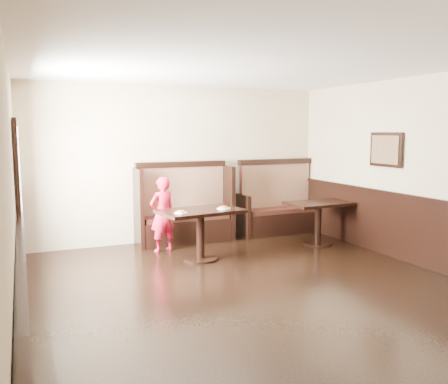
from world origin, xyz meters
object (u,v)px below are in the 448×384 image
table_neighbor (318,213)px  child (162,214)px  booth_neighbor (278,208)px  booth_main (184,213)px  table_main (200,221)px

table_neighbor → child: size_ratio=0.87×
booth_neighbor → booth_main: bearing=179.9°
booth_neighbor → table_neighbor: (0.17, -1.12, 0.08)m
table_main → child: 0.84m
table_main → booth_main: bearing=74.9°
booth_neighbor → table_main: 2.46m
child → booth_neighbor: bearing=175.9°
table_main → table_neighbor: table_main is taller
table_neighbor → child: (-2.67, 0.59, 0.06)m
table_main → booth_neighbor: bearing=23.0°
booth_main → child: (-0.55, -0.53, 0.10)m
booth_neighbor → table_neighbor: 1.14m
table_main → child: child is taller
booth_main → table_main: (-0.16, -1.27, 0.08)m
table_main → child: (-0.39, 0.75, 0.02)m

